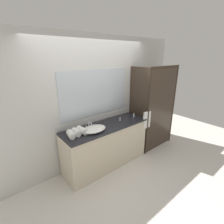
# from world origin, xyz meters

# --- Properties ---
(ground_plane) EXTENTS (8.00, 8.00, 0.00)m
(ground_plane) POSITION_xyz_m (0.00, 0.00, 0.00)
(ground_plane) COLOR silver
(wall_back_with_mirror) EXTENTS (4.40, 0.06, 2.60)m
(wall_back_with_mirror) POSITION_xyz_m (0.00, 0.34, 1.30)
(wall_back_with_mirror) COLOR silver
(wall_back_with_mirror) RESTS_ON ground_plane
(vanity_cabinet) EXTENTS (1.80, 0.58, 0.90)m
(vanity_cabinet) POSITION_xyz_m (0.00, 0.01, 0.45)
(vanity_cabinet) COLOR beige
(vanity_cabinet) RESTS_ON ground_plane
(shower_enclosure) EXTENTS (1.20, 0.59, 2.00)m
(shower_enclosure) POSITION_xyz_m (1.27, -0.19, 1.02)
(shower_enclosure) COLOR #2D2319
(shower_enclosure) RESTS_ON ground_plane
(sink_basin) EXTENTS (0.47, 0.33, 0.08)m
(sink_basin) POSITION_xyz_m (-0.32, -0.05, 0.94)
(sink_basin) COLOR white
(sink_basin) RESTS_ON vanity_cabinet
(faucet) EXTENTS (0.17, 0.13, 0.14)m
(faucet) POSITION_xyz_m (-0.32, 0.11, 0.94)
(faucet) COLOR silver
(faucet) RESTS_ON vanity_cabinet
(amenity_bottle_shampoo) EXTENTS (0.03, 0.03, 0.09)m
(amenity_bottle_shampoo) POSITION_xyz_m (0.76, -0.03, 0.94)
(amenity_bottle_shampoo) COLOR silver
(amenity_bottle_shampoo) RESTS_ON vanity_cabinet
(amenity_bottle_body_wash) EXTENTS (0.03, 0.03, 0.08)m
(amenity_bottle_body_wash) POSITION_xyz_m (0.39, 0.02, 0.94)
(amenity_bottle_body_wash) COLOR silver
(amenity_bottle_body_wash) RESTS_ON vanity_cabinet
(rolled_towel_near_edge) EXTENTS (0.15, 0.25, 0.10)m
(rolled_towel_near_edge) POSITION_xyz_m (-0.76, -0.01, 0.95)
(rolled_towel_near_edge) COLOR white
(rolled_towel_near_edge) RESTS_ON vanity_cabinet
(rolled_towel_middle) EXTENTS (0.13, 0.23, 0.11)m
(rolled_towel_middle) POSITION_xyz_m (-0.65, 0.01, 0.95)
(rolled_towel_middle) COLOR white
(rolled_towel_middle) RESTS_ON vanity_cabinet
(rolled_towel_far_edge) EXTENTS (0.14, 0.23, 0.12)m
(rolled_towel_far_edge) POSITION_xyz_m (-0.54, -0.00, 0.96)
(rolled_towel_far_edge) COLOR white
(rolled_towel_far_edge) RESTS_ON vanity_cabinet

